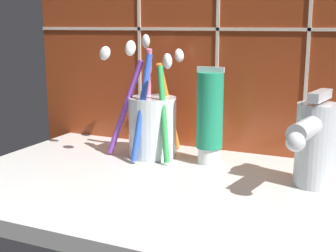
% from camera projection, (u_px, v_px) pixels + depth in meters
% --- Properties ---
extents(sink_counter, '(0.56, 0.38, 0.02)m').
position_uv_depth(sink_counter, '(161.00, 188.00, 0.63)').
color(sink_counter, silver).
rests_on(sink_counter, ground).
extents(toothbrush_cup, '(0.14, 0.13, 0.19)m').
position_uv_depth(toothbrush_cup, '(152.00, 122.00, 0.73)').
color(toothbrush_cup, silver).
rests_on(toothbrush_cup, sink_counter).
extents(toothpaste_tube, '(0.04, 0.04, 0.14)m').
position_uv_depth(toothpaste_tube, '(210.00, 116.00, 0.69)').
color(toothpaste_tube, white).
rests_on(toothpaste_tube, sink_counter).
extents(sink_faucet, '(0.05, 0.13, 0.12)m').
position_uv_depth(sink_faucet, '(315.00, 142.00, 0.59)').
color(sink_faucet, silver).
rests_on(sink_faucet, sink_counter).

